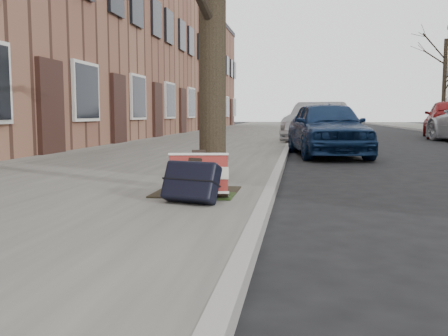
# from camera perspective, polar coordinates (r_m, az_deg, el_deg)

# --- Properties ---
(ground) EXTENTS (120.00, 120.00, 0.00)m
(ground) POSITION_cam_1_polar(r_m,az_deg,el_deg) (4.15, 21.49, -7.47)
(ground) COLOR black
(ground) RESTS_ON ground
(near_sidewalk) EXTENTS (5.00, 70.00, 0.12)m
(near_sidewalk) POSITION_cam_1_polar(r_m,az_deg,el_deg) (19.15, 0.35, 3.50)
(near_sidewalk) COLOR slate
(near_sidewalk) RESTS_ON ground
(house_near) EXTENTS (6.80, 40.00, 7.00)m
(house_near) POSITION_cam_1_polar(r_m,az_deg,el_deg) (21.89, -15.10, 12.65)
(house_near) COLOR brown
(house_near) RESTS_ON ground
(dirt_patch) EXTENTS (0.85, 0.85, 0.02)m
(dirt_patch) POSITION_cam_1_polar(r_m,az_deg,el_deg) (5.31, -3.13, -2.73)
(dirt_patch) COLOR black
(dirt_patch) RESTS_ON near_sidewalk
(suitcase_red) EXTENTS (0.62, 0.40, 0.44)m
(suitcase_red) POSITION_cam_1_polar(r_m,az_deg,el_deg) (4.91, -2.92, -0.93)
(suitcase_red) COLOR maroon
(suitcase_red) RESTS_ON near_sidewalk
(suitcase_navy) EXTENTS (0.60, 0.45, 0.41)m
(suitcase_navy) POSITION_cam_1_polar(r_m,az_deg,el_deg) (4.64, -3.77, -1.52)
(suitcase_navy) COLOR black
(suitcase_navy) RESTS_ON near_sidewalk
(car_near_front) EXTENTS (2.03, 3.91, 1.27)m
(car_near_front) POSITION_cam_1_polar(r_m,az_deg,el_deg) (11.63, 11.70, 4.50)
(car_near_front) COLOR #0E2347
(car_near_front) RESTS_ON ground
(car_near_mid) EXTENTS (2.35, 4.30, 1.34)m
(car_near_mid) POSITION_cam_1_polar(r_m,az_deg,el_deg) (16.25, 10.79, 5.08)
(car_near_mid) COLOR #999BA0
(car_near_mid) RESTS_ON ground
(car_near_back) EXTENTS (2.36, 4.86, 1.33)m
(car_near_back) POSITION_cam_1_polar(r_m,az_deg,el_deg) (26.86, 9.90, 5.47)
(car_near_back) COLOR #38393E
(car_near_back) RESTS_ON ground
(tree_far_c) EXTENTS (0.22, 0.22, 5.11)m
(tree_far_c) POSITION_cam_1_polar(r_m,az_deg,el_deg) (31.63, 23.86, 8.76)
(tree_far_c) COLOR black
(tree_far_c) RESTS_ON far_sidewalk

